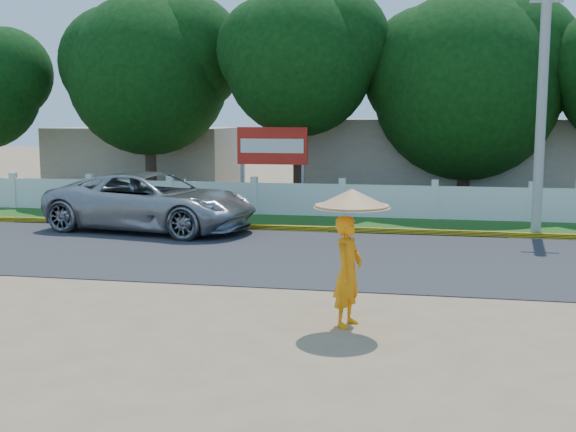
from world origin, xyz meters
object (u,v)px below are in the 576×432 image
Objects in this scene: utility_pole at (542,105)px; vehicle at (152,202)px; monk_with_parasol at (350,237)px; billboard at (272,150)px.

vehicle is (-10.99, -1.78, -2.78)m from utility_pole.
monk_with_parasol is (6.75, -8.51, 0.58)m from vehicle.
vehicle is at bearing -170.79° from utility_pole.
utility_pole is at bearing 67.63° from monk_with_parasol.
utility_pole is 1.18× the size of vehicle.
billboard is at bearing 159.33° from utility_pole.
monk_with_parasol is 14.16m from billboard.
monk_with_parasol is (-4.23, -10.29, -2.20)m from utility_pole.
monk_with_parasol is at bearing -112.37° from utility_pole.
utility_pole reaches higher than vehicle.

